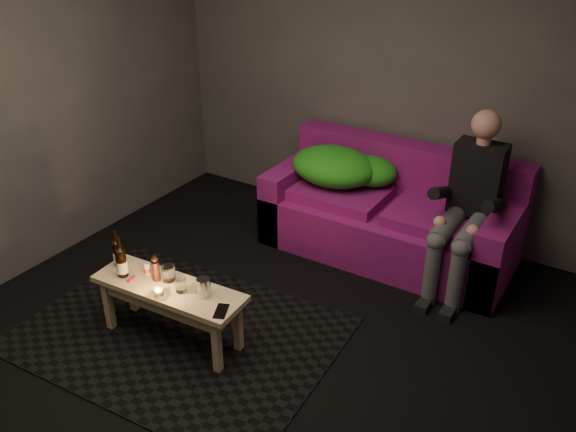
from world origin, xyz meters
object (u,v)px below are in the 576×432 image
at_px(coffee_table, 169,296).
at_px(steel_cup, 204,287).
at_px(person, 469,201).
at_px(beer_bottle_b, 121,262).
at_px(sofa, 391,217).
at_px(beer_bottle_a, 118,253).

distance_m(coffee_table, steel_cup, 0.29).
bearing_deg(person, beer_bottle_b, -134.68).
distance_m(sofa, coffee_table, 1.96).
bearing_deg(steel_cup, beer_bottle_b, -169.66).
distance_m(person, beer_bottle_a, 2.46).
bearing_deg(beer_bottle_b, beer_bottle_a, 145.31).
height_order(person, beer_bottle_b, person).
bearing_deg(steel_cup, sofa, 74.63).
xyz_separation_m(coffee_table, beer_bottle_a, (-0.45, 0.02, 0.17)).
height_order(sofa, person, person).
bearing_deg(coffee_table, sofa, 67.69).
bearing_deg(beer_bottle_a, coffee_table, -2.04).
xyz_separation_m(beer_bottle_a, beer_bottle_b, (0.12, -0.08, 0.01)).
relative_size(beer_bottle_b, steel_cup, 2.38).
xyz_separation_m(person, beer_bottle_b, (-1.70, -1.72, -0.15)).
bearing_deg(steel_cup, coffee_table, -170.70).
xyz_separation_m(sofa, steel_cup, (-0.49, -1.77, 0.17)).
bearing_deg(sofa, steel_cup, -105.37).
xyz_separation_m(coffee_table, beer_bottle_b, (-0.33, -0.06, 0.18)).
xyz_separation_m(sofa, beer_bottle_a, (-1.19, -1.80, 0.21)).
distance_m(coffee_table, beer_bottle_a, 0.48).
relative_size(person, coffee_table, 1.26).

